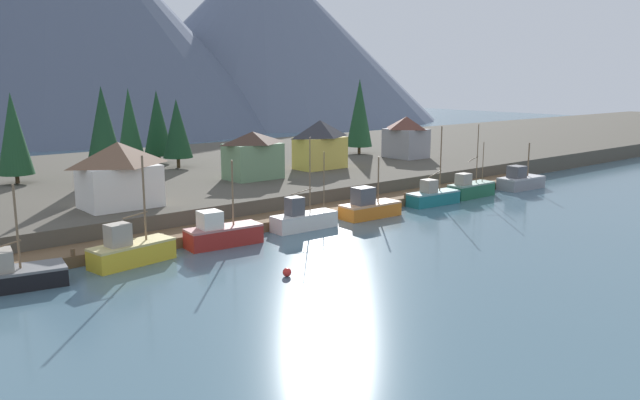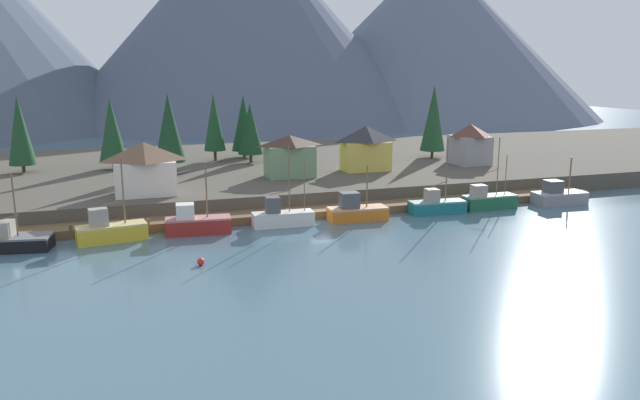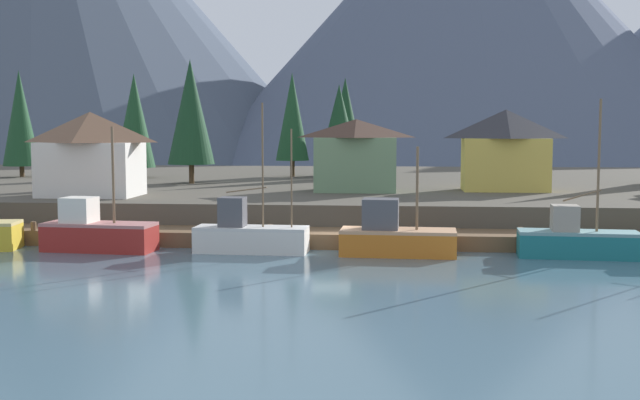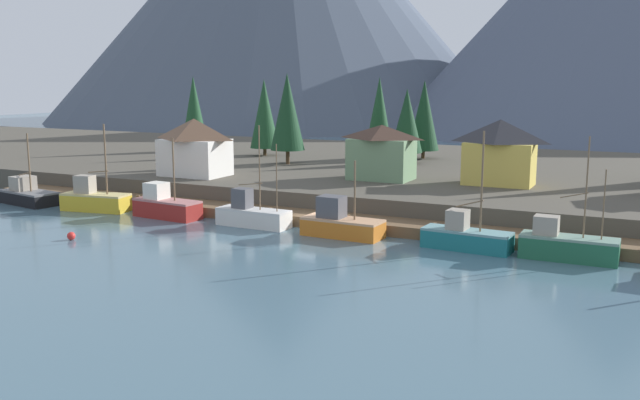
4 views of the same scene
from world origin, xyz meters
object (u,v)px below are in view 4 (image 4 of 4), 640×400
fishing_boat_yellow (95,199)px  conifer_near_right (264,114)px  house_yellow (499,152)px  house_green (381,152)px  conifer_back_right (194,110)px  channel_buoy (71,236)px  fishing_boat_orange (341,223)px  conifer_back_left (287,112)px  house_white (195,147)px  conifer_mid_left (379,112)px  fishing_boat_red (166,206)px  fishing_boat_teal (466,237)px  fishing_boat_green (566,245)px  fishing_boat_white (252,215)px  conifer_near_left (424,115)px  conifer_mid_right (407,121)px  fishing_boat_black (28,195)px

fishing_boat_yellow → conifer_near_right: size_ratio=0.81×
house_yellow → house_green: (-12.62, -1.68, -0.43)m
conifer_back_right → channel_buoy: size_ratio=16.58×
fishing_boat_orange → conifer_back_left: size_ratio=0.61×
house_white → conifer_mid_left: conifer_mid_left is taller
fishing_boat_orange → house_yellow: bearing=67.0°
house_white → conifer_near_right: (-3.82, 22.24, 2.74)m
channel_buoy → conifer_near_right: bearing=99.5°
channel_buoy → fishing_boat_red: bearing=84.8°
fishing_boat_teal → fishing_boat_green: bearing=5.5°
house_green → conifer_near_right: 29.11m
fishing_boat_white → conifer_near_left: (3.67, 39.91, 7.48)m
house_yellow → conifer_mid_right: conifer_mid_right is taller
fishing_boat_teal → conifer_back_right: bearing=150.5°
house_green → fishing_boat_green: bearing=-38.9°
house_yellow → channel_buoy: bearing=-133.4°
fishing_boat_black → fishing_boat_teal: 48.44m
fishing_boat_orange → house_white: 26.80m
fishing_boat_black → house_green: (34.19, 18.65, 4.57)m
fishing_boat_orange → house_green: size_ratio=1.01×
house_yellow → conifer_mid_left: bearing=139.3°
house_green → fishing_boat_black: bearing=-151.4°
fishing_boat_red → fishing_boat_orange: (19.02, 0.02, -0.04)m
conifer_near_left → conifer_back_left: size_ratio=0.92×
fishing_boat_yellow → conifer_back_left: size_ratio=0.76×
fishing_boat_orange → house_white: bearing=156.7°
fishing_boat_teal → conifer_back_left: (-30.47, 25.76, 8.32)m
fishing_boat_orange → conifer_near_right: size_ratio=0.65×
house_white → conifer_mid_left: 29.01m
house_yellow → fishing_boat_black: bearing=-156.5°
conifer_mid_right → channel_buoy: 47.80m
fishing_boat_green → house_yellow: bearing=115.8°
conifer_near_left → conifer_back_right: 35.60m
house_green → conifer_near_left: 22.45m
house_white → fishing_boat_teal: bearing=-18.0°
conifer_mid_right → fishing_boat_teal: bearing=-63.4°
fishing_boat_white → fishing_boat_green: (27.84, 0.07, 0.03)m
fishing_boat_orange → house_green: 18.84m
house_green → conifer_near_left: conifer_near_left is taller
fishing_boat_yellow → house_yellow: (37.42, 20.02, 4.85)m
conifer_near_left → channel_buoy: size_ratio=15.65×
fishing_boat_white → conifer_near_left: size_ratio=0.86×
conifer_mid_right → fishing_boat_black: bearing=-132.9°
conifer_near_left → conifer_back_right: conifer_back_right is taller
conifer_back_left → fishing_boat_black: bearing=-124.1°
conifer_near_left → conifer_back_left: (-13.97, -14.27, 0.81)m
conifer_near_right → conifer_back_right: size_ratio=0.96×
fishing_boat_red → conifer_near_right: bearing=109.4°
fishing_boat_yellow → channel_buoy: fishing_boat_yellow is taller
fishing_boat_black → conifer_mid_left: 46.90m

